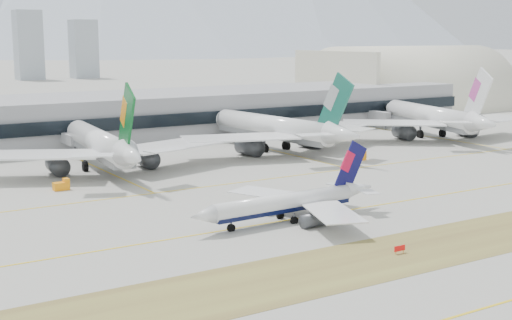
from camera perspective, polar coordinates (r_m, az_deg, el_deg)
ground at (r=145.69m, az=5.01°, el=-3.80°), size 3000.00×3000.00×0.00m
taxiing_airliner at (r=134.36m, az=2.75°, el=-3.44°), size 42.29×36.74×14.21m
widebody_eva at (r=187.95m, az=-12.25°, el=1.13°), size 68.58×67.43×24.56m
widebody_cathay at (r=214.90m, az=1.77°, el=2.46°), size 70.20×69.03×25.14m
widebody_china_air at (r=251.36m, az=14.04°, el=3.27°), size 69.11×69.01×25.47m
terminal at (r=244.69m, az=-11.38°, el=3.37°), size 280.00×43.10×15.00m
hangar at (r=346.75m, az=12.04°, el=3.98°), size 91.00×60.00×60.00m
hold_sign_left at (r=117.00m, az=11.42°, el=-6.95°), size 2.20×0.15×1.35m
gse_c at (r=202.06m, az=8.32°, el=0.28°), size 3.55×2.00×2.60m
gse_b at (r=167.09m, az=-15.27°, el=-1.98°), size 3.55×2.00×2.60m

